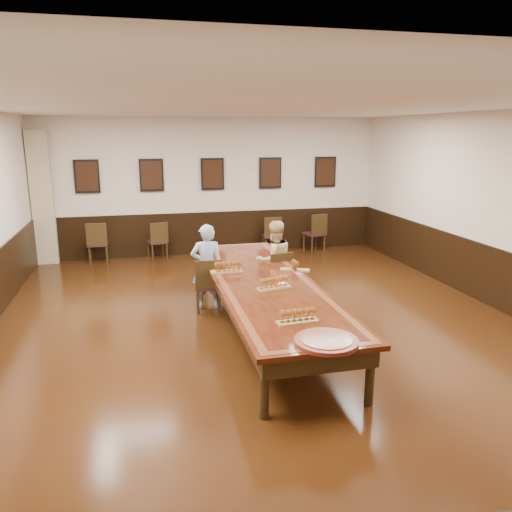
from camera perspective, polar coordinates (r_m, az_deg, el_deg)
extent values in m
cube|color=black|center=(7.52, 0.88, -8.39)|extent=(8.00, 10.00, 0.02)
cube|color=white|center=(6.96, 0.99, 16.92)|extent=(8.00, 10.00, 0.02)
cube|color=beige|center=(11.94, -5.02, 7.91)|extent=(8.00, 0.02, 3.20)
cube|color=beige|center=(8.93, 26.83, 4.41)|extent=(0.02, 10.00, 3.20)
imported|color=#4D82C2|center=(8.20, -5.63, -1.24)|extent=(0.54, 0.37, 1.42)
imported|color=beige|center=(8.62, 2.09, -0.52)|extent=(0.78, 0.66, 1.39)
cube|color=#DD4993|center=(7.62, 4.89, -2.03)|extent=(0.13, 0.16, 0.01)
cube|color=tan|center=(11.82, -23.24, 6.04)|extent=(0.45, 0.18, 2.90)
cube|color=black|center=(12.08, -4.89, 2.70)|extent=(7.98, 0.04, 1.00)
cube|color=black|center=(9.13, 25.93, -2.40)|extent=(0.04, 9.98, 1.00)
cube|color=black|center=(7.27, 0.90, -3.07)|extent=(1.40, 5.00, 0.06)
cube|color=brown|center=(7.26, 0.91, -2.83)|extent=(1.28, 4.88, 0.00)
cube|color=black|center=(7.26, 0.91, -2.81)|extent=(1.10, 4.70, 0.00)
cube|color=black|center=(7.32, 0.90, -4.19)|extent=(1.25, 4.85, 0.18)
cylinder|color=black|center=(5.21, 0.94, -14.81)|extent=(0.10, 0.10, 0.69)
cylinder|color=black|center=(5.57, 12.89, -13.14)|extent=(0.10, 0.10, 0.69)
cylinder|color=black|center=(9.47, -5.95, -1.45)|extent=(0.10, 0.10, 0.69)
cylinder|color=black|center=(9.68, 0.87, -1.04)|extent=(0.10, 0.10, 0.69)
cube|color=black|center=(11.77, -18.76, 8.61)|extent=(0.54, 0.03, 0.74)
cube|color=black|center=(11.75, -18.77, 8.60)|extent=(0.46, 0.01, 0.64)
cube|color=black|center=(11.72, -11.87, 9.03)|extent=(0.54, 0.03, 0.74)
cube|color=black|center=(11.71, -11.86, 9.02)|extent=(0.46, 0.01, 0.64)
cube|color=black|center=(11.84, -5.00, 9.32)|extent=(0.54, 0.03, 0.74)
cube|color=black|center=(11.83, -4.99, 9.31)|extent=(0.46, 0.01, 0.64)
cube|color=black|center=(12.13, 1.65, 9.47)|extent=(0.54, 0.03, 0.74)
cube|color=black|center=(12.11, 1.67, 9.47)|extent=(0.46, 0.01, 0.64)
cube|color=black|center=(12.56, 7.92, 9.50)|extent=(0.54, 0.03, 0.74)
cube|color=black|center=(12.54, 7.95, 9.50)|extent=(0.46, 0.01, 0.64)
cube|color=olive|center=(7.68, -3.37, -1.81)|extent=(0.49, 0.16, 0.03)
cube|color=olive|center=(7.80, 4.45, -1.59)|extent=(0.47, 0.31, 0.03)
cube|color=olive|center=(6.88, 2.04, -3.68)|extent=(0.50, 0.26, 0.03)
cube|color=olive|center=(5.71, 4.76, -7.52)|extent=(0.49, 0.18, 0.03)
cylinder|color=red|center=(7.07, 3.09, -3.25)|extent=(0.22, 0.22, 0.02)
cylinder|color=silver|center=(7.07, 3.09, -3.14)|extent=(0.12, 0.12, 0.01)
cylinder|color=#531410|center=(5.22, 8.02, -9.65)|extent=(0.73, 0.73, 0.04)
cylinder|color=brown|center=(5.21, 8.03, -9.38)|extent=(0.58, 0.58, 0.01)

